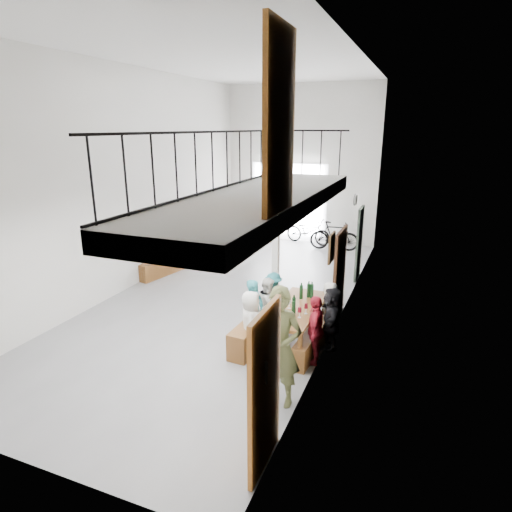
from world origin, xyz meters
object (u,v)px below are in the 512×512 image
at_px(bench_inner, 262,325).
at_px(tasting_table, 297,311).
at_px(oak_barrel, 222,233).
at_px(bicycle_near, 308,231).
at_px(serving_counter, 252,224).
at_px(side_bench, 163,266).
at_px(host_standing, 280,347).

bearing_deg(bench_inner, tasting_table, -0.35).
height_order(oak_barrel, bicycle_near, oak_barrel).
bearing_deg(serving_counter, bench_inner, -60.91).
bearing_deg(tasting_table, serving_counter, 118.97).
bearing_deg(tasting_table, side_bench, 152.15).
distance_m(bench_inner, side_bench, 4.71).
relative_size(tasting_table, host_standing, 1.06).
height_order(bench_inner, serving_counter, serving_counter).
relative_size(bench_inner, serving_counter, 1.10).
distance_m(side_bench, bicycle_near, 5.66).
bearing_deg(serving_counter, side_bench, -93.17).
relative_size(serving_counter, host_standing, 1.11).
height_order(oak_barrel, serving_counter, serving_counter).
height_order(side_bench, serving_counter, serving_counter).
xyz_separation_m(tasting_table, oak_barrel, (-4.48, 5.97, -0.23)).
distance_m(tasting_table, side_bench, 5.39).
distance_m(tasting_table, oak_barrel, 7.47).
xyz_separation_m(tasting_table, bicycle_near, (-1.73, 7.41, -0.25)).
distance_m(bench_inner, serving_counter, 8.08).
xyz_separation_m(oak_barrel, bicycle_near, (2.75, 1.44, -0.03)).
bearing_deg(oak_barrel, bench_inner, -57.64).
bearing_deg(tasting_table, bicycle_near, 104.23).
bearing_deg(tasting_table, host_standing, -80.57).
xyz_separation_m(tasting_table, bench_inner, (-0.73, 0.05, -0.45)).
relative_size(side_bench, bicycle_near, 0.98).
bearing_deg(bicycle_near, tasting_table, -154.02).
relative_size(bench_inner, bicycle_near, 1.31).
bearing_deg(oak_barrel, bicycle_near, 27.57).
xyz_separation_m(oak_barrel, host_standing, (4.75, -7.80, 0.45)).
distance_m(side_bench, serving_counter, 4.93).
relative_size(tasting_table, serving_counter, 0.96).
xyz_separation_m(side_bench, bicycle_near, (2.97, 4.81, 0.21)).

